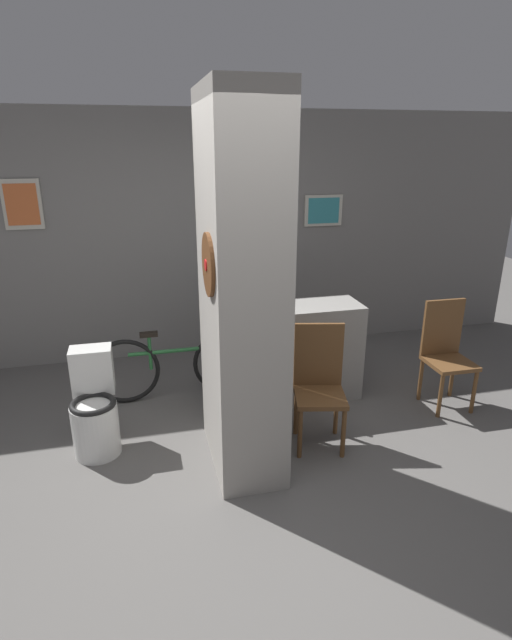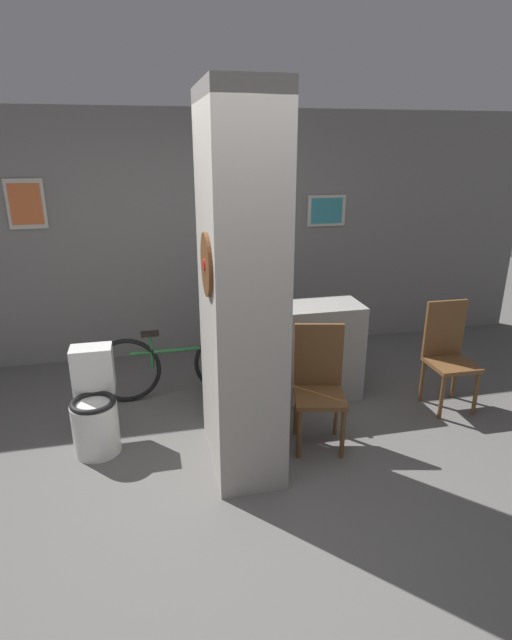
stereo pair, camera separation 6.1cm
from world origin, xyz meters
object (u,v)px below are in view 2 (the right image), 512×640
toilet (95,409)px  bottle_tall (267,298)px  chair_by_doorway (448,352)px  chair_near_pillar (319,382)px  bicycle (178,364)px

toilet → bottle_tall: (1.46, 0.41, 0.67)m
bottle_tall → chair_by_doorway: bearing=-13.9°
toilet → chair_by_doorway: size_ratio=0.81×
toilet → chair_near_pillar: size_ratio=0.81×
chair_near_pillar → bottle_tall: (-0.25, 0.70, 0.49)m
chair_near_pillar → chair_by_doorway: 1.36m
bicycle → bottle_tall: bottle_tall is taller
chair_by_doorway → bicycle: bearing=164.9°
toilet → bottle_tall: size_ratio=2.59×
chair_by_doorway → bottle_tall: bottle_tall is taller
bottle_tall → chair_near_pillar: bearing=-70.7°
chair_near_pillar → bicycle: (-1.01, 0.99, -0.19)m
toilet → chair_by_doorway: chair_by_doorway is taller
toilet → bicycle: (0.69, 0.70, -0.01)m
chair_near_pillar → bottle_tall: bearing=122.2°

